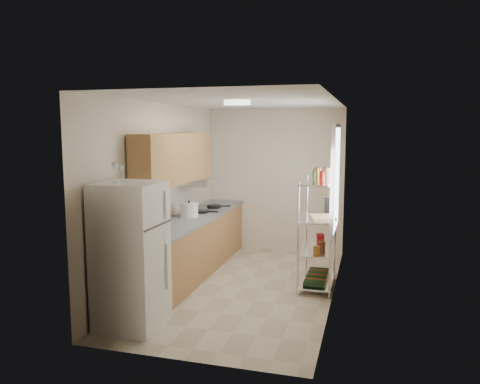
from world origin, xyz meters
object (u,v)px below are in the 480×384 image
object	(u,v)px
refrigerator	(131,256)
rice_cooker	(189,210)
frying_pan_large	(201,211)
espresso_machine	(330,204)
cutting_board	(322,217)

from	to	relation	value
refrigerator	rice_cooker	xyz separation A→B (m)	(-0.09, 1.99, 0.18)
rice_cooker	frying_pan_large	size ratio (longest dim) A/B	1.10
espresso_machine	refrigerator	bearing A→B (deg)	-133.82
rice_cooker	espresso_machine	world-z (taller)	espresso_machine
refrigerator	cutting_board	xyz separation A→B (m)	(1.94, 1.86, 0.20)
cutting_board	refrigerator	bearing A→B (deg)	-136.11
cutting_board	espresso_machine	bearing A→B (deg)	78.38
rice_cooker	frying_pan_large	xyz separation A→B (m)	(0.05, 0.40, -0.09)
frying_pan_large	refrigerator	bearing A→B (deg)	-89.67
rice_cooker	cutting_board	bearing A→B (deg)	-3.52
frying_pan_large	espresso_machine	size ratio (longest dim) A/B	0.92
cutting_board	rice_cooker	bearing A→B (deg)	176.48
frying_pan_large	espresso_machine	world-z (taller)	espresso_machine
cutting_board	espresso_machine	xyz separation A→B (m)	(0.08, 0.37, 0.12)
frying_pan_large	cutting_board	world-z (taller)	cutting_board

